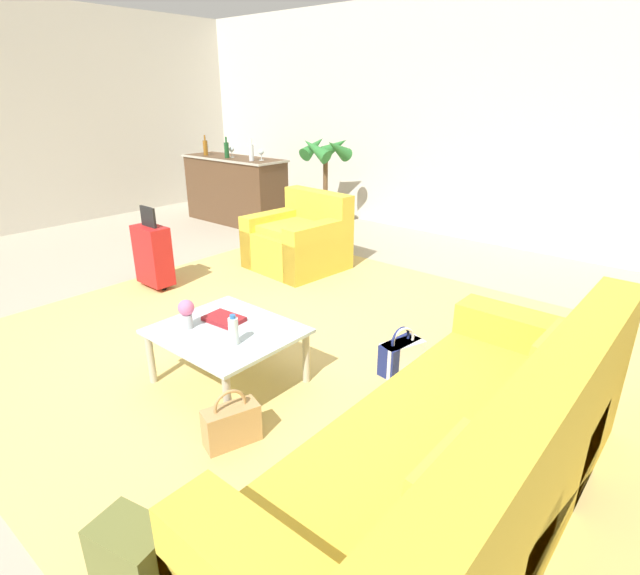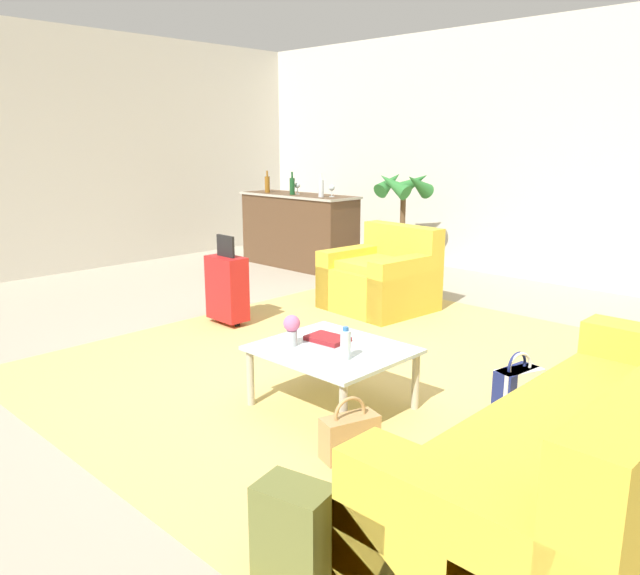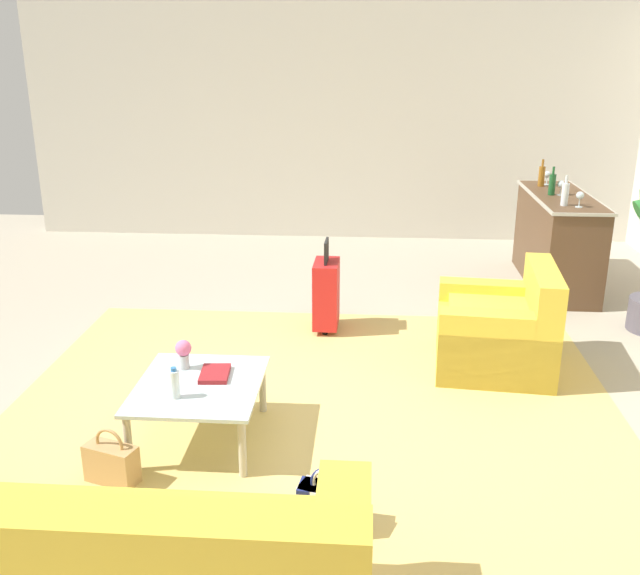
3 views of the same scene
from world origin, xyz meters
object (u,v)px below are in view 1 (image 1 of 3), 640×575
wine_glass_leftmost (206,147)px  wine_bottle_green (227,150)px  wine_bottle_clear (251,152)px  armchair (301,242)px  handbag_tan (231,424)px  coffee_table (227,336)px  bar_console (235,189)px  wine_bottle_amber (205,147)px  suitcase_red (153,254)px  backpack_olive (138,566)px  flower_vase (186,311)px  water_bottle (234,331)px  coffee_table_book (224,319)px  handbag_navy (400,356)px  couch (470,471)px  wine_glass_right_of_centre (261,153)px  wine_glass_left_of_centre (232,150)px  handbag_white (402,356)px  potted_palm (325,182)px

wine_glass_leftmost → wine_bottle_green: wine_bottle_green is taller
wine_bottle_green → wine_bottle_clear: (0.53, 0.00, 0.00)m
armchair → handbag_tan: armchair is taller
coffee_table → bar_console: 4.68m
wine_bottle_amber → suitcase_red: wine_bottle_amber is taller
bar_console → backpack_olive: (4.50, -4.39, -0.32)m
suitcase_red → bar_console: bearing=122.0°
flower_vase → suitcase_red: (-1.78, 0.85, -0.17)m
wine_glass_leftmost → backpack_olive: (5.10, -4.36, -0.91)m
wine_glass_leftmost → water_bottle: bearing=-36.4°
water_bottle → coffee_table_book: 0.38m
wine_glass_leftmost → wine_bottle_green: 0.60m
wine_bottle_clear → handbag_navy: (3.80, -2.10, -0.98)m
water_bottle → wine_bottle_clear: (-3.17, 3.09, 0.61)m
couch → flower_vase: size_ratio=11.86×
handbag_tan → wine_glass_right_of_centre: bearing=134.1°
couch → wine_glass_left_of_centre: (-5.30, 3.18, 0.79)m
coffee_table_book → handbag_navy: 1.28m
bar_console → handbag_tan: size_ratio=4.90×
water_bottle → handbag_navy: size_ratio=0.57×
coffee_table → wine_glass_leftmost: bearing=143.2°
armchair → water_bottle: armchair is taller
coffee_table → wine_glass_left_of_centre: wine_glass_left_of_centre is taller
coffee_table → wine_glass_left_of_centre: 4.72m
wine_bottle_clear → handbag_white: (3.82, -2.09, -0.98)m
bar_console → coffee_table: bearing=-41.5°
wine_glass_left_of_centre → handbag_navy: 4.95m
wine_glass_leftmost → wine_bottle_amber: (0.10, -0.09, 0.01)m
wine_glass_left_of_centre → potted_palm: potted_palm is taller
handbag_navy → wine_glass_leftmost: bearing=156.1°
backpack_olive → armchair: bearing=123.5°
bar_console → suitcase_red: bearing=-58.0°
wine_bottle_clear → backpack_olive: bearing=-47.2°
coffee_table_book → bar_console: 4.53m
potted_palm → armchair: bearing=-59.4°
wine_bottle_green → handbag_navy: (4.33, -2.10, -0.98)m
handbag_navy → handbag_white: size_ratio=1.00×
flower_vase → wine_glass_leftmost: 5.08m
wine_glass_right_of_centre → wine_bottle_clear: wine_bottle_clear is taller
flower_vase → wine_bottle_amber: 4.95m
water_bottle → wine_glass_leftmost: size_ratio=1.32×
wine_glass_left_of_centre → wine_bottle_clear: bearing=-9.9°
flower_vase → couch: bearing=1.4°
armchair → wine_bottle_clear: (-1.67, 0.82, 0.81)m
wine_bottle_amber → potted_palm: 1.98m
wine_bottle_amber → wine_bottle_green: bearing=0.0°
water_bottle → wine_bottle_green: bearing=140.2°
armchair → water_bottle: size_ratio=5.01×
coffee_table → bar_console: bearing=138.5°
armchair → handbag_white: size_ratio=2.86×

